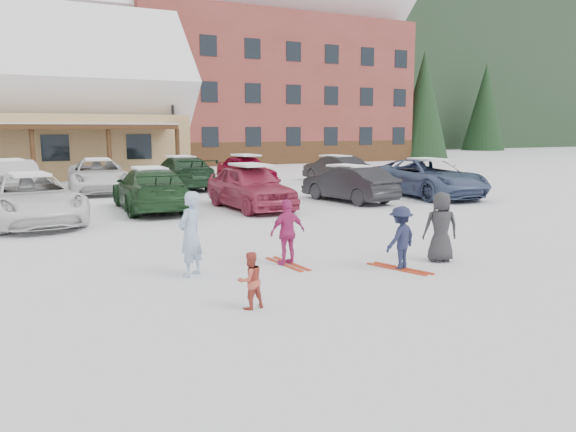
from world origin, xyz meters
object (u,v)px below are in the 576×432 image
alpine_hotel (240,62)px  lamp_post (173,119)px  child_navy (401,238)px  parked_car_2 (30,199)px  parked_car_4 (250,187)px  parked_car_5 (349,184)px  parked_car_12 (246,170)px  toddler_red (250,280)px  parked_car_6 (428,178)px  parked_car_3 (150,189)px  parked_car_10 (98,176)px  parked_car_13 (335,169)px  bystander_dark (441,227)px  adult_skier (190,234)px  parked_car_9 (10,179)px  parked_car_11 (181,173)px  child_magenta (288,232)px

alpine_hotel → lamp_post: 17.47m
alpine_hotel → child_navy: (-12.22, -38.51, -7.99)m
child_navy → parked_car_2: parked_car_2 is taller
parked_car_4 → parked_car_5: bearing=-0.1°
lamp_post → parked_car_12: 8.08m
toddler_red → parked_car_6: (12.40, 10.26, 0.33)m
parked_car_12 → parked_car_3: bearing=-135.6°
parked_car_10 → parked_car_13: bearing=2.1°
parked_car_5 → alpine_hotel: bearing=-112.8°
bystander_dark → adult_skier: bearing=10.5°
alpine_hotel → parked_car_2: size_ratio=5.90×
alpine_hotel → parked_car_5: alpine_hotel is taller
parked_car_9 → parked_car_12: 10.81m
lamp_post → adult_skier: (-6.27, -23.64, -2.60)m
adult_skier → parked_car_10: 15.85m
parked_car_6 → alpine_hotel: bearing=86.5°
alpine_hotel → parked_car_13: size_ratio=7.49×
parked_car_4 → parked_car_5: size_ratio=1.09×
lamp_post → parked_car_3: lamp_post is taller
adult_skier → parked_car_11: size_ratio=0.31×
child_magenta → parked_car_2: parked_car_2 is taller
parked_car_9 → parked_car_12: bearing=176.0°
parked_car_2 → parked_car_9: (-0.44, 7.42, 0.03)m
lamp_post → toddler_red: 26.84m
child_navy → parked_car_9: 18.15m
adult_skier → parked_car_12: adult_skier is taller
parked_car_5 → parked_car_11: bearing=-68.4°
parked_car_9 → parked_car_11: size_ratio=0.90×
toddler_red → parked_car_13: 21.71m
alpine_hotel → lamp_post: size_ratio=5.23×
child_navy → alpine_hotel: bearing=-126.3°
lamp_post → parked_car_2: (-8.71, -15.63, -2.67)m
toddler_red → parked_car_13: size_ratio=0.22×
parked_car_11 → parked_car_13: size_ratio=1.24×
toddler_red → parked_car_2: (-2.67, 10.35, 0.29)m
lamp_post → parked_car_6: bearing=-68.0°
adult_skier → parked_car_5: 11.93m
parked_car_12 → bystander_dark: bearing=-102.1°
adult_skier → parked_car_6: bearing=175.6°
lamp_post → parked_car_12: bearing=-77.6°
adult_skier → parked_car_11: 16.25m
child_navy → parked_car_12: bearing=-121.6°
parked_car_10 → parked_car_12: 7.27m
lamp_post → bystander_dark: bearing=-92.7°
parked_car_6 → parked_car_9: 17.24m
alpine_hotel → parked_car_6: size_ratio=5.58×
parked_car_12 → parked_car_13: size_ratio=1.04×
parked_car_5 → parked_car_3: bearing=-16.7°
parked_car_9 → parked_car_12: parked_car_9 is taller
parked_car_6 → child_navy: bearing=-129.8°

